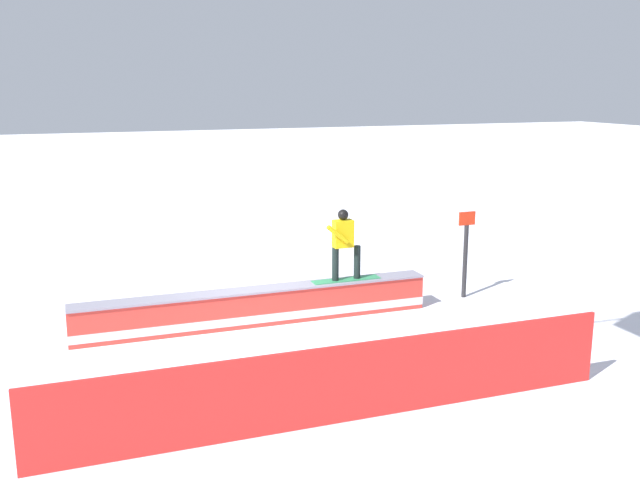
% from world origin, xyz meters
% --- Properties ---
extents(ground_plane, '(120.00, 120.00, 0.00)m').
position_xyz_m(ground_plane, '(0.00, 0.00, 0.00)').
color(ground_plane, white).
extents(grind_box, '(7.19, 0.64, 0.73)m').
position_xyz_m(grind_box, '(0.00, 0.00, 0.33)').
color(grind_box, red).
rests_on(grind_box, ground_plane).
extents(snowboarder, '(1.46, 0.42, 1.49)m').
position_xyz_m(snowboarder, '(-1.85, 0.03, 1.55)').
color(snowboarder, '#318E58').
rests_on(snowboarder, grind_box).
extents(safety_fence, '(8.57, 0.22, 1.16)m').
position_xyz_m(safety_fence, '(0.00, 4.45, 0.58)').
color(safety_fence, red).
rests_on(safety_fence, ground_plane).
extents(trail_marker, '(0.40, 0.10, 1.96)m').
position_xyz_m(trail_marker, '(-4.86, -0.10, 1.05)').
color(trail_marker, '#262628').
rests_on(trail_marker, ground_plane).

